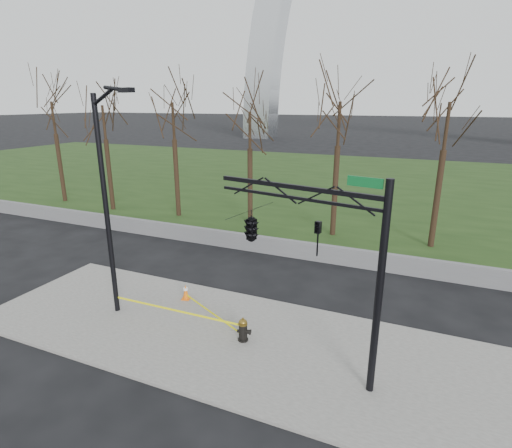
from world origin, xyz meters
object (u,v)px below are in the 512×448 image
at_px(traffic_signal_mast, 273,230).
at_px(fire_hydrant, 243,330).
at_px(street_light, 108,193).
at_px(traffic_cone, 186,292).

bearing_deg(traffic_signal_mast, fire_hydrant, -175.51).
bearing_deg(fire_hydrant, traffic_signal_mast, -14.24).
xyz_separation_m(fire_hydrant, street_light, (-5.07, -0.14, 4.21)).
relative_size(traffic_cone, street_light, 0.08).
height_order(fire_hydrant, traffic_cone, fire_hydrant).
relative_size(fire_hydrant, traffic_cone, 1.35).
height_order(fire_hydrant, traffic_signal_mast, traffic_signal_mast).
relative_size(fire_hydrant, traffic_signal_mast, 0.14).
bearing_deg(traffic_cone, traffic_signal_mast, -22.92).
xyz_separation_m(fire_hydrant, traffic_signal_mast, (1.04, -0.13, 3.66)).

